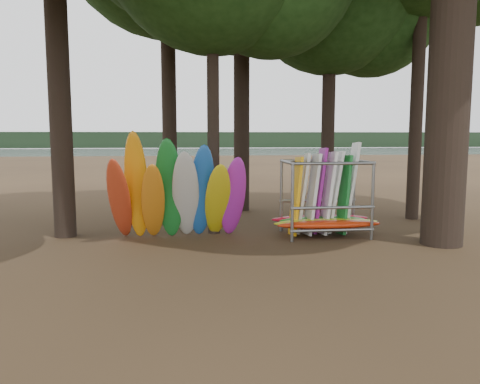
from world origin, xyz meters
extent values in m
plane|color=#47331E|center=(0.00, 0.00, 0.00)|extent=(120.00, 120.00, 0.00)
plane|color=gray|center=(0.00, 60.00, 0.00)|extent=(160.00, 160.00, 0.00)
cube|color=black|center=(0.00, 110.00, 2.00)|extent=(160.00, 4.00, 4.00)
cylinder|color=black|center=(-5.69, 2.73, 6.67)|extent=(0.62, 0.62, 13.35)
cylinder|color=black|center=(-2.69, 6.19, 6.07)|extent=(0.53, 0.53, 12.13)
cylinder|color=black|center=(0.10, 7.10, 5.74)|extent=(0.62, 0.62, 11.48)
cylinder|color=black|center=(3.27, 5.99, 4.92)|extent=(0.49, 0.49, 9.84)
cylinder|color=black|center=(-1.29, 2.69, 5.01)|extent=(0.36, 0.36, 10.02)
cylinder|color=black|center=(5.95, 4.38, 6.57)|extent=(0.45, 0.45, 13.13)
ellipsoid|color=#BE381C|center=(-3.96, 1.79, 1.19)|extent=(0.69, 1.94, 2.57)
ellipsoid|color=orange|center=(-3.50, 1.95, 1.55)|extent=(0.70, 1.28, 3.19)
ellipsoid|color=orange|center=(-3.05, 1.78, 1.11)|extent=(0.76, 1.69, 2.36)
ellipsoid|color=#186F27|center=(-2.59, 1.94, 1.45)|extent=(0.86, 1.25, 2.99)
ellipsoid|color=#B9B9B3|center=(-2.13, 1.88, 1.28)|extent=(0.81, 1.65, 2.68)
ellipsoid|color=#1C55AB|center=(-1.68, 2.00, 1.36)|extent=(0.90, 1.51, 2.85)
ellipsoid|color=gold|center=(-1.22, 1.94, 1.10)|extent=(0.83, 1.72, 2.37)
ellipsoid|color=purple|center=(-0.77, 1.96, 1.20)|extent=(0.89, 1.45, 2.50)
ellipsoid|color=red|center=(1.98, 1.49, 0.42)|extent=(3.07, 0.55, 0.24)
ellipsoid|color=#AFB217|center=(1.98, 1.78, 0.42)|extent=(3.17, 0.55, 0.24)
ellipsoid|color=#23771A|center=(1.98, 2.19, 0.42)|extent=(2.67, 0.55, 0.24)
ellipsoid|color=red|center=(1.98, 2.44, 0.42)|extent=(3.06, 0.55, 0.24)
cube|color=#FFB20D|center=(1.12, 2.09, 1.16)|extent=(0.36, 0.78, 2.36)
cube|color=silver|center=(1.36, 2.30, 1.22)|extent=(0.48, 0.75, 2.46)
cube|color=silver|center=(1.61, 2.07, 1.21)|extent=(0.47, 0.80, 2.45)
cube|color=#95188E|center=(1.86, 2.31, 1.30)|extent=(0.48, 0.79, 2.62)
cube|color=white|center=(2.10, 2.10, 1.25)|extent=(0.47, 0.79, 2.51)
cube|color=white|center=(2.35, 2.28, 1.25)|extent=(0.54, 0.76, 2.52)
cube|color=#1B792D|center=(2.60, 2.09, 1.19)|extent=(0.38, 0.79, 2.41)
cube|color=white|center=(2.84, 2.28, 1.38)|extent=(0.54, 0.78, 2.78)
camera|label=1|loc=(-2.14, -11.39, 2.95)|focal=35.00mm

